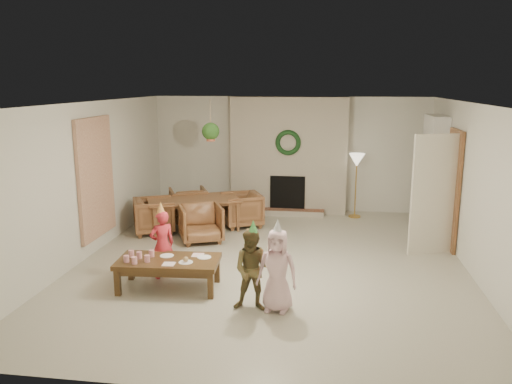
% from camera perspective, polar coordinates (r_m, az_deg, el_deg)
% --- Properties ---
extents(floor, '(7.00, 7.00, 0.00)m').
position_cam_1_polar(floor, '(8.12, 1.71, -7.92)').
color(floor, '#B7B29E').
rests_on(floor, ground).
extents(ceiling, '(7.00, 7.00, 0.00)m').
position_cam_1_polar(ceiling, '(7.63, 1.83, 9.99)').
color(ceiling, white).
rests_on(ceiling, wall_back).
extents(wall_back, '(7.00, 0.00, 7.00)m').
position_cam_1_polar(wall_back, '(11.21, 3.80, 4.31)').
color(wall_back, silver).
rests_on(wall_back, floor).
extents(wall_front, '(7.00, 0.00, 7.00)m').
position_cam_1_polar(wall_front, '(4.44, -3.40, -8.27)').
color(wall_front, silver).
rests_on(wall_front, floor).
extents(wall_left, '(0.00, 7.00, 7.00)m').
position_cam_1_polar(wall_left, '(8.64, -18.43, 1.28)').
color(wall_left, silver).
rests_on(wall_left, floor).
extents(wall_right, '(0.00, 7.00, 7.00)m').
position_cam_1_polar(wall_right, '(8.02, 23.57, 0.07)').
color(wall_right, silver).
rests_on(wall_right, floor).
extents(fireplace_mass, '(2.50, 0.40, 2.50)m').
position_cam_1_polar(fireplace_mass, '(11.02, 3.71, 4.16)').
color(fireplace_mass, '#502C15').
rests_on(fireplace_mass, floor).
extents(fireplace_hearth, '(1.60, 0.30, 0.12)m').
position_cam_1_polar(fireplace_hearth, '(10.91, 3.48, -2.29)').
color(fireplace_hearth, '#622D1B').
rests_on(fireplace_hearth, floor).
extents(fireplace_firebox, '(0.75, 0.12, 0.75)m').
position_cam_1_polar(fireplace_firebox, '(10.98, 3.58, -0.10)').
color(fireplace_firebox, black).
rests_on(fireplace_firebox, floor).
extents(fireplace_wreath, '(0.54, 0.10, 0.54)m').
position_cam_1_polar(fireplace_wreath, '(10.75, 3.64, 5.58)').
color(fireplace_wreath, '#143618').
rests_on(fireplace_wreath, fireplace_mass).
extents(floor_lamp_base, '(0.25, 0.25, 0.03)m').
position_cam_1_polar(floor_lamp_base, '(10.95, 11.04, -2.70)').
color(floor_lamp_base, gold).
rests_on(floor_lamp_base, floor).
extents(floor_lamp_post, '(0.03, 0.03, 1.22)m').
position_cam_1_polar(floor_lamp_post, '(10.81, 11.17, 0.47)').
color(floor_lamp_post, gold).
rests_on(floor_lamp_post, floor).
extents(floor_lamp_shade, '(0.33, 0.33, 0.27)m').
position_cam_1_polar(floor_lamp_shade, '(10.71, 11.31, 3.55)').
color(floor_lamp_shade, beige).
rests_on(floor_lamp_shade, floor_lamp_post).
extents(bookshelf_carcass, '(0.30, 1.00, 2.20)m').
position_cam_1_polar(bookshelf_carcass, '(10.21, 19.33, 1.99)').
color(bookshelf_carcass, white).
rests_on(bookshelf_carcass, floor).
extents(bookshelf_shelf_a, '(0.30, 0.92, 0.03)m').
position_cam_1_polar(bookshelf_shelf_a, '(10.34, 18.97, -1.55)').
color(bookshelf_shelf_a, white).
rests_on(bookshelf_shelf_a, bookshelf_carcass).
extents(bookshelf_shelf_b, '(0.30, 0.92, 0.03)m').
position_cam_1_polar(bookshelf_shelf_b, '(10.26, 19.12, 0.62)').
color(bookshelf_shelf_b, white).
rests_on(bookshelf_shelf_b, bookshelf_carcass).
extents(bookshelf_shelf_c, '(0.30, 0.92, 0.03)m').
position_cam_1_polar(bookshelf_shelf_c, '(10.19, 19.28, 2.83)').
color(bookshelf_shelf_c, white).
rests_on(bookshelf_shelf_c, bookshelf_carcass).
extents(bookshelf_shelf_d, '(0.30, 0.92, 0.03)m').
position_cam_1_polar(bookshelf_shelf_d, '(10.13, 19.44, 5.06)').
color(bookshelf_shelf_d, white).
rests_on(bookshelf_shelf_d, bookshelf_carcass).
extents(books_row_lower, '(0.20, 0.40, 0.24)m').
position_cam_1_polar(books_row_lower, '(10.16, 19.06, -0.98)').
color(books_row_lower, '#B43E21').
rests_on(books_row_lower, bookshelf_shelf_a).
extents(books_row_mid, '(0.20, 0.44, 0.24)m').
position_cam_1_polar(books_row_mid, '(10.27, 19.02, 1.45)').
color(books_row_mid, navy).
rests_on(books_row_mid, bookshelf_shelf_b).
extents(books_row_upper, '(0.20, 0.36, 0.22)m').
position_cam_1_polar(books_row_upper, '(10.07, 19.33, 3.47)').
color(books_row_upper, gold).
rests_on(books_row_upper, bookshelf_shelf_c).
extents(door_frame, '(0.05, 0.86, 2.04)m').
position_cam_1_polar(door_frame, '(9.20, 21.30, 0.25)').
color(door_frame, brown).
rests_on(door_frame, floor).
extents(door_leaf, '(0.77, 0.32, 2.00)m').
position_cam_1_polar(door_leaf, '(8.76, 19.41, -0.31)').
color(door_leaf, beige).
rests_on(door_leaf, floor).
extents(curtain_panel, '(0.06, 1.20, 2.00)m').
position_cam_1_polar(curtain_panel, '(8.80, -17.62, 1.53)').
color(curtain_panel, beige).
rests_on(curtain_panel, wall_left).
extents(dining_table, '(1.97, 1.59, 0.61)m').
position_cam_1_polar(dining_table, '(9.83, -6.98, -2.53)').
color(dining_table, brown).
rests_on(dining_table, floor).
extents(dining_chair_near, '(0.96, 0.97, 0.67)m').
position_cam_1_polar(dining_chair_near, '(9.10, -6.22, -3.53)').
color(dining_chair_near, brown).
rests_on(dining_chair_near, floor).
extents(dining_chair_far, '(0.96, 0.97, 0.67)m').
position_cam_1_polar(dining_chair_far, '(10.55, -7.63, -1.34)').
color(dining_chair_far, brown).
rests_on(dining_chair_far, floor).
extents(dining_chair_left, '(0.97, 0.96, 0.67)m').
position_cam_1_polar(dining_chair_left, '(9.74, -11.40, -2.64)').
color(dining_chair_left, brown).
rests_on(dining_chair_left, floor).
extents(dining_chair_right, '(0.97, 0.96, 0.67)m').
position_cam_1_polar(dining_chair_right, '(10.01, -1.61, -1.99)').
color(dining_chair_right, brown).
rests_on(dining_chair_right, floor).
extents(hanging_plant_cord, '(0.01, 0.01, 0.70)m').
position_cam_1_polar(hanging_plant_cord, '(9.35, -5.16, 8.23)').
color(hanging_plant_cord, tan).
rests_on(hanging_plant_cord, ceiling).
extents(hanging_plant_pot, '(0.16, 0.16, 0.12)m').
position_cam_1_polar(hanging_plant_pot, '(9.38, -5.12, 6.10)').
color(hanging_plant_pot, '#9F4C33').
rests_on(hanging_plant_pot, hanging_plant_cord).
extents(hanging_plant_foliage, '(0.32, 0.32, 0.32)m').
position_cam_1_polar(hanging_plant_foliage, '(9.37, -5.14, 6.83)').
color(hanging_plant_foliage, '#224B19').
rests_on(hanging_plant_foliage, hanging_plant_pot).
extents(coffee_table_top, '(1.43, 0.78, 0.06)m').
position_cam_1_polar(coffee_table_top, '(7.11, -9.85, -7.72)').
color(coffee_table_top, '#4F351A').
rests_on(coffee_table_top, floor).
extents(coffee_table_apron, '(1.32, 0.67, 0.09)m').
position_cam_1_polar(coffee_table_apron, '(7.14, -9.83, -8.29)').
color(coffee_table_apron, '#4F351A').
rests_on(coffee_table_apron, floor).
extents(coffee_leg_fl, '(0.08, 0.08, 0.36)m').
position_cam_1_polar(coffee_leg_fl, '(7.11, -15.34, -9.83)').
color(coffee_leg_fl, '#4F351A').
rests_on(coffee_leg_fl, floor).
extents(coffee_leg_fr, '(0.08, 0.08, 0.36)m').
position_cam_1_polar(coffee_leg_fr, '(6.81, -5.14, -10.45)').
color(coffee_leg_fr, '#4F351A').
rests_on(coffee_leg_fr, floor).
extents(coffee_leg_bl, '(0.08, 0.08, 0.36)m').
position_cam_1_polar(coffee_leg_bl, '(7.61, -13.92, -8.26)').
color(coffee_leg_bl, '#4F351A').
rests_on(coffee_leg_bl, floor).
extents(coffee_leg_br, '(0.08, 0.08, 0.36)m').
position_cam_1_polar(coffee_leg_br, '(7.32, -4.40, -8.75)').
color(coffee_leg_br, '#4F351A').
rests_on(coffee_leg_br, floor).
extents(cup_a, '(0.08, 0.08, 0.10)m').
position_cam_1_polar(cup_a, '(7.09, -14.41, -7.32)').
color(cup_a, white).
rests_on(cup_a, coffee_table_top).
extents(cup_b, '(0.08, 0.08, 0.10)m').
position_cam_1_polar(cup_b, '(7.28, -13.88, -6.76)').
color(cup_b, white).
rests_on(cup_b, coffee_table_top).
extents(cup_c, '(0.08, 0.08, 0.10)m').
position_cam_1_polar(cup_c, '(7.00, -13.55, -7.52)').
color(cup_c, white).
rests_on(cup_c, coffee_table_top).
extents(cup_d, '(0.08, 0.08, 0.10)m').
position_cam_1_polar(cup_d, '(7.19, -13.03, -6.95)').
color(cup_d, white).
rests_on(cup_d, coffee_table_top).
extents(cup_e, '(0.08, 0.08, 0.10)m').
position_cam_1_polar(cup_e, '(7.03, -12.17, -7.35)').
color(cup_e, white).
rests_on(cup_e, coffee_table_top).
extents(cup_f, '(0.08, 0.08, 0.10)m').
position_cam_1_polar(cup_f, '(7.23, -11.69, -6.79)').
color(cup_f, white).
rests_on(cup_f, coffee_table_top).
extents(plate_a, '(0.20, 0.20, 0.01)m').
position_cam_1_polar(plate_a, '(7.23, -10.03, -7.09)').
color(plate_a, white).
rests_on(plate_a, coffee_table_top).
extents(plate_b, '(0.20, 0.20, 0.01)m').
position_cam_1_polar(plate_b, '(6.94, -7.92, -7.84)').
color(plate_b, white).
rests_on(plate_b, coffee_table_top).
extents(plate_c, '(0.20, 0.20, 0.01)m').
position_cam_1_polar(plate_c, '(7.10, -5.86, -7.33)').
color(plate_c, white).
rests_on(plate_c, coffee_table_top).
extents(food_scoop, '(0.08, 0.08, 0.07)m').
position_cam_1_polar(food_scoop, '(6.93, -7.93, -7.52)').
color(food_scoop, tan).
rests_on(food_scoop, plate_b).
extents(napkin_left, '(0.17, 0.17, 0.01)m').
position_cam_1_polar(napkin_left, '(6.91, -9.82, -8.01)').
color(napkin_left, '#FEBBC2').
rests_on(napkin_left, coffee_table_top).
extents(napkin_right, '(0.17, 0.17, 0.01)m').
position_cam_1_polar(napkin_right, '(7.20, -6.58, -7.07)').
color(napkin_right, '#FEBBC2').
rests_on(napkin_right, coffee_table_top).
extents(child_red, '(0.44, 0.42, 1.01)m').
position_cam_1_polar(child_red, '(7.48, -10.53, -5.86)').
color(child_red, red).
rests_on(child_red, floor).
extents(party_hat_red, '(0.17, 0.17, 0.19)m').
position_cam_1_polar(party_hat_red, '(7.33, -10.69, -1.79)').
color(party_hat_red, gold).
rests_on(party_hat_red, child_red).
extents(child_plaid, '(0.51, 0.40, 1.05)m').
position_cam_1_polar(child_plaid, '(6.35, -0.31, -8.79)').
color(child_plaid, brown).
rests_on(child_plaid, floor).
extents(party_hat_plaid, '(0.16, 0.16, 0.17)m').
position_cam_1_polar(party_hat_plaid, '(6.17, -0.32, -3.91)').
color(party_hat_plaid, '#4DB450').
rests_on(party_hat_plaid, child_plaid).
extents(child_pink, '(0.56, 0.41, 1.05)m').
position_cam_1_polar(child_pink, '(6.34, 2.40, -8.82)').
color(child_pink, '#F5C4CE').
rests_on(child_pink, floor).
extents(party_hat_pink, '(0.17, 0.17, 0.19)m').
position_cam_1_polar(party_hat_pink, '(6.16, 2.45, -3.89)').
color(party_hat_pink, silver).
rests_on(party_hat_pink, child_pink).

